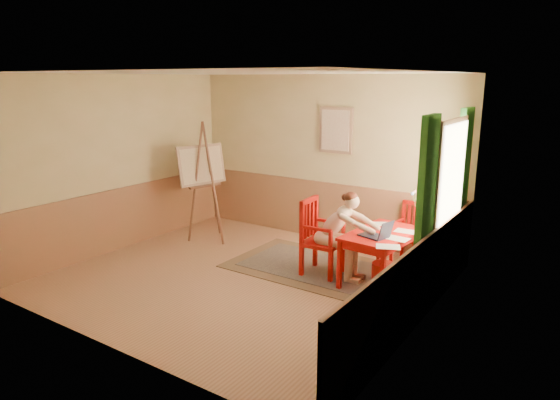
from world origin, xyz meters
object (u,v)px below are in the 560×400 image
Objects in this scene: table at (382,239)px; figure at (340,231)px; easel at (203,170)px; chair_left at (319,237)px; chair_back at (410,232)px; laptop at (377,234)px.

figure is at bearing -163.04° from table.
table is at bearing 16.96° from figure.
figure is (-0.55, -0.17, 0.06)m from table.
easel is at bearing 176.91° from table.
chair_left is at bearing -176.50° from figure.
figure is (-0.58, -1.21, 0.24)m from chair_back.
chair_back is 1.34m from laptop.
figure is at bearing 171.06° from laptop.
figure reaches higher than laptop.
easel reaches higher than chair_back.
chair_left is 0.54× the size of easel.
laptop reaches higher than chair_back.
chair_left is at bearing -125.88° from chair_back.
figure is at bearing 3.50° from chair_left.
chair_back is (0.89, 1.23, -0.09)m from chair_left.
chair_left is 0.87× the size of figure.
laptop is at bearing -89.70° from chair_back.
table is 3.42m from easel.
chair_back is 1.36m from figure.
figure is 2.88m from easel.
easel is (-3.36, 0.18, 0.58)m from table.
chair_left is (-0.86, -0.19, -0.08)m from table.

